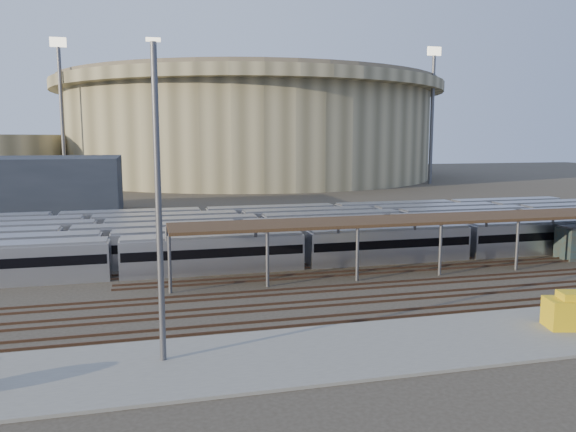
% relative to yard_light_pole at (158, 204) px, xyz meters
% --- Properties ---
extents(ground, '(420.00, 420.00, 0.00)m').
position_rel_yard_light_pole_xyz_m(ground, '(9.10, 13.99, -9.56)').
color(ground, '#383026').
rests_on(ground, ground).
extents(apron, '(50.00, 9.00, 0.20)m').
position_rel_yard_light_pole_xyz_m(apron, '(4.10, -1.01, -9.46)').
color(apron, gray).
rests_on(apron, ground).
extents(subway_trains, '(120.22, 23.90, 3.60)m').
position_rel_yard_light_pole_xyz_m(subway_trains, '(11.58, 32.49, -7.76)').
color(subway_trains, '#B2B1B6').
rests_on(subway_trains, ground).
extents(inspection_shed, '(60.30, 6.00, 5.30)m').
position_rel_yard_light_pole_xyz_m(inspection_shed, '(31.10, 17.99, -4.57)').
color(inspection_shed, '#535358').
rests_on(inspection_shed, ground).
extents(empty_tracks, '(170.00, 9.62, 0.18)m').
position_rel_yard_light_pole_xyz_m(empty_tracks, '(9.10, 8.99, -9.47)').
color(empty_tracks, '#4C3323').
rests_on(empty_tracks, ground).
extents(stadium, '(124.00, 124.00, 32.50)m').
position_rel_yard_light_pole_xyz_m(stadium, '(34.10, 153.99, 6.91)').
color(stadium, tan).
rests_on(stadium, ground).
extents(floodlight_0, '(4.00, 1.00, 38.40)m').
position_rel_yard_light_pole_xyz_m(floodlight_0, '(-20.90, 123.99, 11.09)').
color(floodlight_0, '#535358').
rests_on(floodlight_0, ground).
extents(floodlight_2, '(4.00, 1.00, 38.40)m').
position_rel_yard_light_pole_xyz_m(floodlight_2, '(79.10, 113.99, 11.09)').
color(floodlight_2, '#535358').
rests_on(floodlight_2, ground).
extents(floodlight_3, '(4.00, 1.00, 38.40)m').
position_rel_yard_light_pole_xyz_m(floodlight_3, '(-0.90, 173.99, 11.09)').
color(floodlight_3, '#535358').
rests_on(floodlight_3, ground).
extents(yard_light_pole, '(0.80, 0.36, 18.55)m').
position_rel_yard_light_pole_xyz_m(yard_light_pole, '(0.00, 0.00, 0.00)').
color(yard_light_pole, '#535358').
rests_on(yard_light_pole, apron).
extents(yellow_equipment, '(3.66, 2.77, 2.04)m').
position_rel_yard_light_pole_xyz_m(yellow_equipment, '(27.60, -1.18, -8.34)').
color(yellow_equipment, gold).
rests_on(yellow_equipment, apron).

